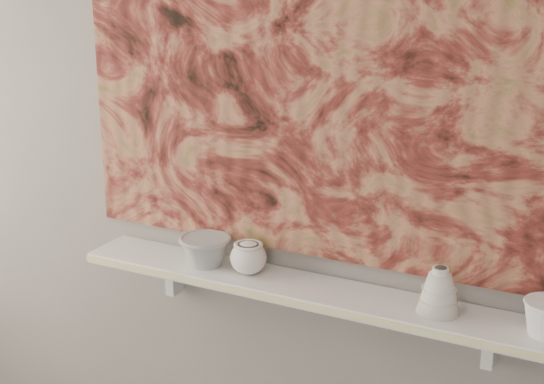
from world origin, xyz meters
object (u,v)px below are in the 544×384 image
Objects in this scene: bowl_grey at (205,250)px; cup_cream at (248,258)px; shelf at (307,290)px; painting at (324,59)px; bell_vessel at (439,290)px.

bowl_grey is 0.14m from cup_cream.
cup_cream is (-0.19, 0.00, 0.06)m from shelf.
shelf is 0.63m from painting.
bell_vessel is (0.36, -0.08, -0.55)m from painting.
bell_vessel is (0.36, 0.00, 0.08)m from shelf.
shelf is 0.93× the size of painting.
bowl_grey is 1.48× the size of cup_cream.
shelf is 0.20m from cup_cream.
bowl_grey is at bearing -166.29° from painting.
bell_vessel is (0.69, 0.00, 0.02)m from bowl_grey.
bowl_grey is 0.69m from bell_vessel.
painting is at bearing 90.00° from shelf.
bell_vessel reaches higher than cup_cream.
painting reaches higher than cup_cream.
bowl_grey is 1.26× the size of bell_vessel.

